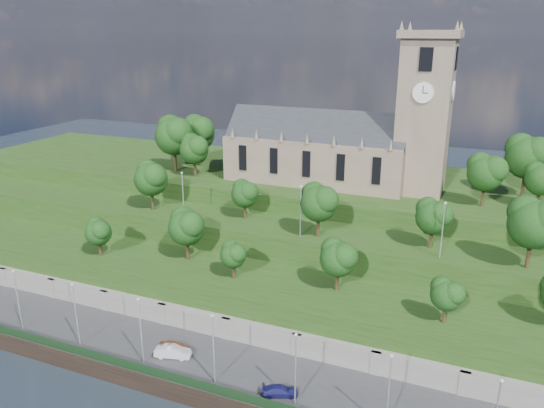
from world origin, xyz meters
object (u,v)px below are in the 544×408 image
at_px(car_right, 280,391).
at_px(church, 344,142).
at_px(car_left, 174,347).
at_px(car_middle, 173,352).

bearing_deg(car_right, church, -14.66).
height_order(church, car_left, church).
relative_size(car_middle, car_right, 1.13).
relative_size(car_left, car_right, 0.99).
bearing_deg(church, car_middle, -103.68).
bearing_deg(car_middle, car_left, 10.60).
xyz_separation_m(car_left, car_right, (15.69, -2.72, -0.09)).
relative_size(church, car_middle, 8.44).
bearing_deg(car_middle, church, -28.67).
distance_m(church, car_middle, 46.72).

